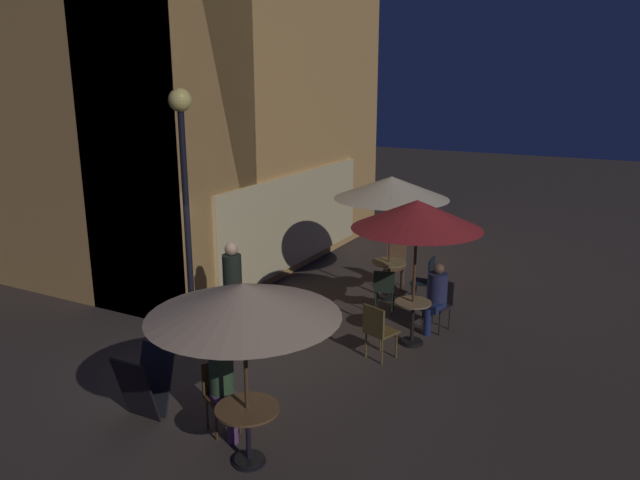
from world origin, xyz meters
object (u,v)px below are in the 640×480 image
(cafe_chair_2, at_px, (427,277))
(street_lamp_near_corner, at_px, (184,168))
(cafe_table_0, at_px, (389,272))
(patron_standing_2, at_px, (233,293))
(patron_seated_1, at_px, (436,293))
(cafe_chair_3, at_px, (220,389))
(patio_umbrella_0, at_px, (391,188))
(cafe_chair_1, at_px, (384,287))
(cafe_chair_4, at_px, (440,300))
(cafe_chair_0, at_px, (395,263))
(menu_sandwich_board, at_px, (145,384))
(patron_seated_0, at_px, (223,383))
(cafe_table_1, at_px, (248,422))
(cafe_chair_5, at_px, (378,328))
(cafe_table_2, at_px, (413,316))
(patio_umbrella_1, at_px, (244,301))
(patio_umbrella_2, at_px, (417,215))

(cafe_chair_2, bearing_deg, street_lamp_near_corner, 52.03)
(cafe_table_0, relative_size, patron_standing_2, 0.44)
(patron_seated_1, relative_size, patron_standing_2, 0.70)
(street_lamp_near_corner, height_order, cafe_chair_3, street_lamp_near_corner)
(patio_umbrella_0, height_order, cafe_chair_1, patio_umbrella_0)
(cafe_chair_1, relative_size, cafe_chair_4, 1.00)
(cafe_chair_4, bearing_deg, cafe_chair_0, -125.72)
(patio_umbrella_0, distance_m, cafe_chair_1, 1.96)
(cafe_chair_3, height_order, patron_standing_2, patron_standing_2)
(menu_sandwich_board, height_order, patio_umbrella_0, patio_umbrella_0)
(cafe_chair_3, relative_size, patron_seated_0, 0.73)
(cafe_table_1, height_order, patron_seated_0, patron_seated_0)
(cafe_chair_3, distance_m, cafe_chair_5, 2.97)
(cafe_chair_1, relative_size, patron_seated_0, 0.70)
(cafe_table_1, bearing_deg, street_lamp_near_corner, 50.60)
(cafe_table_2, distance_m, patio_umbrella_0, 2.84)
(patio_umbrella_1, height_order, cafe_chair_2, patio_umbrella_1)
(menu_sandwich_board, xyz_separation_m, patron_standing_2, (2.42, 0.30, 0.45))
(cafe_table_0, distance_m, cafe_table_1, 5.96)
(patio_umbrella_2, xyz_separation_m, cafe_chair_2, (1.92, 0.39, -1.69))
(patron_standing_2, bearing_deg, cafe_chair_4, 140.83)
(patron_seated_1, bearing_deg, cafe_table_1, 4.69)
(cafe_chair_1, relative_size, cafe_chair_3, 0.97)
(cafe_table_2, bearing_deg, street_lamp_near_corner, 123.58)
(cafe_chair_1, bearing_deg, cafe_table_1, 168.01)
(cafe_table_2, distance_m, patron_seated_1, 0.76)
(patio_umbrella_2, bearing_deg, menu_sandwich_board, 148.42)
(patron_seated_0, xyz_separation_m, patron_seated_1, (4.41, -1.36, -0.00))
(patio_umbrella_0, height_order, cafe_chair_0, patio_umbrella_0)
(patron_seated_0, bearing_deg, cafe_table_0, 120.99)
(street_lamp_near_corner, relative_size, patron_seated_1, 3.40)
(cafe_chair_2, relative_size, cafe_chair_5, 1.04)
(street_lamp_near_corner, distance_m, cafe_table_2, 4.47)
(cafe_table_2, relative_size, patron_seated_0, 0.60)
(street_lamp_near_corner, bearing_deg, cafe_table_1, -129.40)
(cafe_chair_0, relative_size, patron_seated_0, 0.72)
(menu_sandwich_board, bearing_deg, cafe_table_0, -12.60)
(cafe_chair_2, bearing_deg, cafe_chair_0, -41.26)
(cafe_table_1, relative_size, cafe_table_2, 0.99)
(menu_sandwich_board, distance_m, cafe_chair_1, 5.08)
(cafe_chair_1, relative_size, cafe_chair_5, 0.96)
(cafe_chair_1, relative_size, patron_standing_2, 0.50)
(patio_umbrella_2, relative_size, cafe_chair_1, 2.81)
(cafe_table_1, distance_m, cafe_chair_2, 5.99)
(cafe_table_0, xyz_separation_m, cafe_chair_1, (-0.84, -0.24, -0.01))
(cafe_table_0, height_order, cafe_table_2, cafe_table_0)
(street_lamp_near_corner, distance_m, patio_umbrella_1, 3.37)
(cafe_chair_3, bearing_deg, cafe_chair_1, 116.49)
(cafe_table_2, xyz_separation_m, cafe_chair_1, (1.03, 0.93, 0.05))
(cafe_table_1, bearing_deg, cafe_table_0, 5.83)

